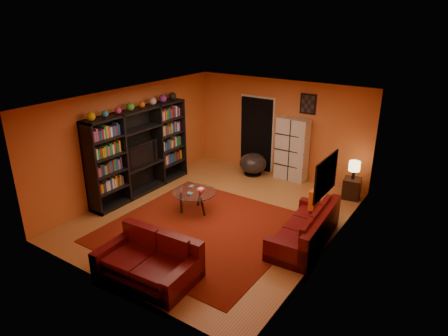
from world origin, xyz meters
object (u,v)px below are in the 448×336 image
Objects in this scene: storage_cabinet at (292,149)px; loveseat at (151,260)px; entertainment_unit at (140,152)px; coffee_table at (194,194)px; side_table at (352,188)px; bowl_chair at (253,163)px; sofa at (308,230)px; table_lamp at (354,167)px; tv at (139,154)px.

loveseat is at bearing -89.74° from storage_cabinet.
entertainment_unit is 3.11× the size of coffee_table.
entertainment_unit is 6.00× the size of side_table.
entertainment_unit is 3.14m from bowl_chair.
table_lamp reaches higher than sofa.
tv is 0.61× the size of storage_cabinet.
entertainment_unit is 4.01× the size of bowl_chair.
bowl_chair is at bearing 90.56° from coffee_table.
storage_cabinet is at bearing 16.69° from bowl_chair.
tv is 4.42m from sofa.
sofa is 3.29m from storage_cabinet.
tv is 0.59× the size of loveseat.
side_table is at bearing -24.57° from loveseat.
loveseat is at bearing -111.19° from table_lamp.
entertainment_unit is 1.44× the size of sofa.
side_table is at bearing 29.32° from entertainment_unit.
tv reaches higher than coffee_table.
tv is 5.14m from table_lamp.
table_lamp is (2.74, 0.02, 0.49)m from bowl_chair.
bowl_chair is 1.69× the size of table_lamp.
entertainment_unit is 3.61m from loveseat.
sofa is 4.17× the size of side_table.
sofa is at bearing 0.22° from entertainment_unit.
side_table is (2.71, 2.69, -0.19)m from coffee_table.
coffee_table is 0.58× the size of storage_cabinet.
storage_cabinet is at bearing 170.78° from side_table.
side_table is (2.74, 0.02, -0.07)m from bowl_chair.
entertainment_unit is at bearing -132.28° from storage_cabinet.
storage_cabinet is (-1.66, 2.78, 0.55)m from sofa.
entertainment_unit is 1.88m from coffee_table.
table_lamp reaches higher than loveseat.
storage_cabinet reaches higher than side_table.
loveseat is (2.52, -2.34, -0.73)m from tv.
sofa is (4.36, 0.09, -0.73)m from tv.
entertainment_unit is at bearing -124.98° from bowl_chair.
tv is 1.82m from coffee_table.
storage_cabinet is at bearing 117.01° from sofa.
storage_cabinet is 1.85m from side_table.
table_lamp is (2.71, 2.69, 0.37)m from coffee_table.
side_table is (0.08, 2.50, -0.04)m from sofa.
tv reaches higher than side_table.
sofa is 3.64m from bowl_chair.
loveseat is 3.46× the size of side_table.
bowl_chair is (1.70, 2.57, -0.69)m from tv.
storage_cabinet reaches higher than coffee_table.
side_table is 0.56m from table_lamp.
table_lamp is at bearing -24.57° from loveseat.
table_lamp is at bearing -59.69° from tv.
entertainment_unit reaches higher than table_lamp.
entertainment_unit reaches higher than bowl_chair.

